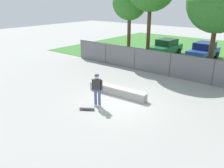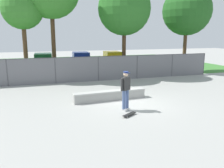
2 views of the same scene
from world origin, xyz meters
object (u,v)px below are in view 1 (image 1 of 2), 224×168
(concrete_ledge, at_px, (117,91))
(car_blue, at_px, (204,51))
(skateboarder, at_px, (97,89))
(tree_mid, at_px, (218,2))
(car_green, at_px, (166,47))
(skateboard, at_px, (87,109))
(tree_near_left, at_px, (130,3))

(concrete_ledge, height_order, car_blue, car_blue)
(skateboarder, relative_size, tree_mid, 0.24)
(tree_mid, xyz_separation_m, car_green, (-6.25, 5.54, -4.61))
(skateboard, bearing_deg, car_green, 101.28)
(skateboard, distance_m, tree_near_left, 12.15)
(tree_near_left, bearing_deg, car_green, 73.69)
(skateboard, xyz_separation_m, tree_near_left, (-4.40, 10.05, 5.21))
(car_blue, bearing_deg, skateboarder, -92.80)
(car_green, bearing_deg, car_blue, 7.59)
(tree_mid, distance_m, car_green, 9.54)
(skateboarder, distance_m, car_green, 14.50)
(skateboard, relative_size, car_green, 0.18)
(skateboarder, bearing_deg, car_green, 102.23)
(skateboarder, height_order, tree_near_left, tree_near_left)
(skateboard, xyz_separation_m, tree_mid, (3.28, 9.37, 5.38))
(car_green, bearing_deg, tree_near_left, -106.31)
(tree_near_left, relative_size, tree_mid, 0.91)
(skateboard, height_order, tree_near_left, tree_near_left)
(tree_near_left, bearing_deg, tree_mid, -5.07)
(skateboarder, relative_size, skateboard, 2.36)
(skateboarder, height_order, tree_mid, tree_mid)
(concrete_ledge, bearing_deg, skateboard, -89.09)
(skateboarder, bearing_deg, concrete_ledge, 94.12)
(tree_near_left, distance_m, car_blue, 8.70)
(skateboarder, xyz_separation_m, car_green, (-3.07, 14.17, -0.19))
(concrete_ledge, height_order, tree_near_left, tree_near_left)
(tree_near_left, height_order, tree_mid, tree_mid)
(concrete_ledge, height_order, skateboard, concrete_ledge)
(tree_near_left, relative_size, car_green, 1.60)
(skateboarder, xyz_separation_m, car_blue, (0.72, 14.67, -0.19))
(tree_mid, bearing_deg, car_blue, 112.19)
(tree_near_left, bearing_deg, car_blue, 45.82)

